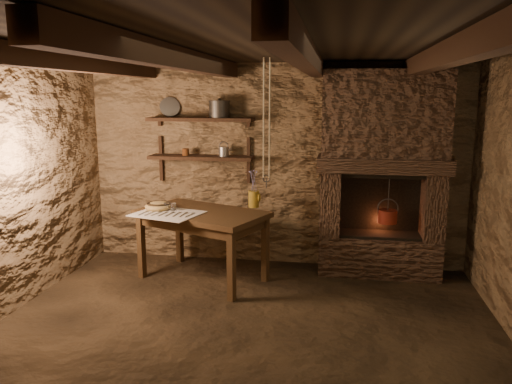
% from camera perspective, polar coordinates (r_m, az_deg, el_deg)
% --- Properties ---
extents(floor, '(4.50, 4.50, 0.00)m').
position_cam_1_polar(floor, '(4.44, -1.57, -16.18)').
color(floor, black).
rests_on(floor, ground).
extents(back_wall, '(4.50, 0.04, 2.40)m').
position_cam_1_polar(back_wall, '(5.99, 2.04, 3.05)').
color(back_wall, brown).
rests_on(back_wall, floor).
extents(front_wall, '(4.50, 0.04, 2.40)m').
position_cam_1_polar(front_wall, '(2.19, -11.99, -11.56)').
color(front_wall, brown).
rests_on(front_wall, floor).
extents(ceiling, '(4.50, 4.00, 0.04)m').
position_cam_1_polar(ceiling, '(3.97, -1.76, 16.35)').
color(ceiling, black).
rests_on(ceiling, back_wall).
extents(beam_far_left, '(0.14, 3.95, 0.16)m').
position_cam_1_polar(beam_far_left, '(4.50, -21.43, 13.84)').
color(beam_far_left, black).
rests_on(beam_far_left, ceiling).
extents(beam_mid_left, '(0.14, 3.95, 0.16)m').
position_cam_1_polar(beam_mid_left, '(4.09, -8.88, 14.80)').
color(beam_mid_left, black).
rests_on(beam_mid_left, ceiling).
extents(beam_mid_right, '(0.14, 3.95, 0.16)m').
position_cam_1_polar(beam_mid_right, '(3.90, 5.74, 15.07)').
color(beam_mid_right, black).
rests_on(beam_mid_right, ceiling).
extents(beam_far_right, '(0.14, 3.95, 0.16)m').
position_cam_1_polar(beam_far_right, '(3.96, 20.83, 14.36)').
color(beam_far_right, black).
rests_on(beam_far_right, ceiling).
extents(shelf_lower, '(1.25, 0.30, 0.04)m').
position_cam_1_polar(shelf_lower, '(5.99, -6.27, 3.95)').
color(shelf_lower, black).
rests_on(shelf_lower, back_wall).
extents(shelf_upper, '(1.25, 0.30, 0.04)m').
position_cam_1_polar(shelf_upper, '(5.95, -6.36, 8.26)').
color(shelf_upper, black).
rests_on(shelf_upper, back_wall).
extents(hearth, '(1.43, 0.51, 2.30)m').
position_cam_1_polar(hearth, '(5.72, 14.25, 2.61)').
color(hearth, '#38261C').
rests_on(hearth, floor).
extents(work_table, '(1.57, 1.25, 0.78)m').
position_cam_1_polar(work_table, '(5.58, -6.12, -5.80)').
color(work_table, '#332212').
rests_on(work_table, floor).
extents(linen_cloth, '(0.80, 0.71, 0.01)m').
position_cam_1_polar(linen_cloth, '(5.40, -10.08, -2.45)').
color(linen_cloth, beige).
rests_on(linen_cloth, work_table).
extents(pewter_cutlery_row, '(0.60, 0.36, 0.01)m').
position_cam_1_polar(pewter_cutlery_row, '(5.38, -10.16, -2.40)').
color(pewter_cutlery_row, gray).
rests_on(pewter_cutlery_row, linen_cloth).
extents(drinking_glasses, '(0.22, 0.07, 0.09)m').
position_cam_1_polar(drinking_glasses, '(5.50, -9.43, -1.67)').
color(drinking_glasses, white).
rests_on(drinking_glasses, linen_cloth).
extents(stoneware_jug, '(0.14, 0.13, 0.43)m').
position_cam_1_polar(stoneware_jug, '(5.61, -0.23, 0.09)').
color(stoneware_jug, olive).
rests_on(stoneware_jug, work_table).
extents(wooden_bowl, '(0.36, 0.36, 0.11)m').
position_cam_1_polar(wooden_bowl, '(5.62, -11.05, -1.62)').
color(wooden_bowl, '#9F8145').
rests_on(wooden_bowl, work_table).
extents(iron_stockpot, '(0.28, 0.28, 0.18)m').
position_cam_1_polar(iron_stockpot, '(5.89, -4.20, 9.33)').
color(iron_stockpot, '#2A2825').
rests_on(iron_stockpot, shelf_upper).
extents(tin_pan, '(0.26, 0.18, 0.24)m').
position_cam_1_polar(tin_pan, '(6.16, -9.83, 9.56)').
color(tin_pan, '#A3A29D').
rests_on(tin_pan, shelf_upper).
extents(small_kettle, '(0.19, 0.16, 0.17)m').
position_cam_1_polar(small_kettle, '(5.91, -3.70, 4.64)').
color(small_kettle, '#A3A29D').
rests_on(small_kettle, shelf_lower).
extents(rusty_tin, '(0.10, 0.10, 0.08)m').
position_cam_1_polar(rusty_tin, '(6.03, -8.04, 4.55)').
color(rusty_tin, '#522710').
rests_on(rusty_tin, shelf_lower).
extents(red_pot, '(0.27, 0.27, 0.54)m').
position_cam_1_polar(red_pot, '(5.78, 14.81, -2.61)').
color(red_pot, maroon).
rests_on(red_pot, hearth).
extents(hanging_ropes, '(0.08, 0.08, 1.20)m').
position_cam_1_polar(hanging_ropes, '(4.98, 1.22, 8.37)').
color(hanging_ropes, beige).
rests_on(hanging_ropes, ceiling).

